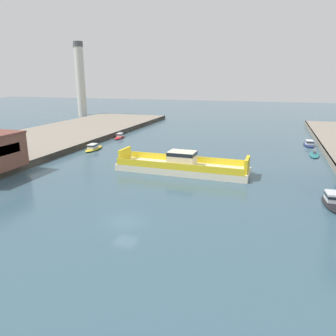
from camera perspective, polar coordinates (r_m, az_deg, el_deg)
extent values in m
plane|color=#385666|center=(36.34, -7.65, -9.33)|extent=(400.00, 400.00, 0.00)
cube|color=#423D38|center=(65.35, -20.39, 1.68)|extent=(0.30, 140.00, 1.21)
cube|color=beige|center=(54.14, 2.48, -0.15)|extent=(22.36, 6.30, 1.10)
cube|color=yellow|center=(56.50, 3.33, 1.67)|extent=(21.34, 0.59, 1.10)
cube|color=yellow|center=(51.22, 1.58, 0.22)|extent=(21.34, 0.59, 1.10)
cube|color=beige|center=(53.68, 2.50, 1.68)|extent=(4.52, 3.29, 2.45)
cube|color=black|center=(53.48, 2.52, 2.59)|extent=(4.56, 3.33, 0.60)
cube|color=yellow|center=(51.78, 13.82, 0.56)|extent=(0.59, 4.08, 2.20)
cube|color=yellow|center=(57.57, -7.67, 2.38)|extent=(0.59, 4.08, 2.20)
ellipsoid|color=#237075|center=(72.41, 24.52, 2.18)|extent=(2.47, 6.63, 0.37)
cube|color=#4C4C51|center=(72.32, 24.56, 2.52)|extent=(0.70, 0.46, 0.50)
ellipsoid|color=red|center=(86.10, -8.59, 5.38)|extent=(2.42, 5.82, 0.42)
cube|color=silver|center=(86.38, -8.51, 5.85)|extent=(1.47, 2.11, 0.86)
cube|color=black|center=(86.36, -8.52, 5.92)|extent=(1.51, 2.17, 0.26)
ellipsoid|color=yellow|center=(73.11, -12.98, 3.37)|extent=(2.54, 7.03, 0.48)
cube|color=silver|center=(72.52, -13.20, 3.82)|extent=(1.64, 2.51, 0.90)
cube|color=black|center=(72.50, -13.21, 3.90)|extent=(1.69, 2.58, 0.27)
ellipsoid|color=black|center=(45.14, 27.21, -5.64)|extent=(2.85, 6.80, 0.43)
cube|color=silver|center=(45.35, 27.18, -4.51)|extent=(1.81, 2.44, 1.10)
cube|color=black|center=(45.31, 27.21, -4.35)|extent=(1.86, 2.51, 0.33)
ellipsoid|color=navy|center=(82.47, 23.66, 3.78)|extent=(2.72, 6.24, 0.40)
cube|color=silver|center=(81.91, 23.77, 4.19)|extent=(1.71, 2.25, 0.98)
cube|color=black|center=(81.89, 23.78, 4.28)|extent=(1.76, 2.32, 0.29)
cube|color=black|center=(54.89, -27.59, 2.59)|extent=(0.08, 8.00, 1.51)
cylinder|color=beige|center=(137.05, -15.24, 14.78)|extent=(3.35, 3.35, 29.04)
cylinder|color=#4C4C4C|center=(137.65, -15.66, 20.40)|extent=(3.62, 3.62, 2.00)
cylinder|color=beige|center=(144.52, -15.33, 14.82)|extent=(3.36, 3.36, 29.17)
cylinder|color=#4C4C4C|center=(145.10, -15.73, 20.18)|extent=(3.63, 3.63, 2.00)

